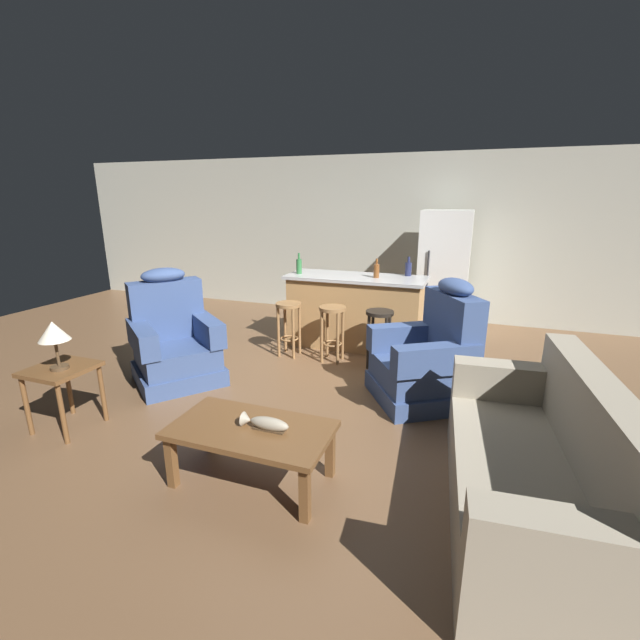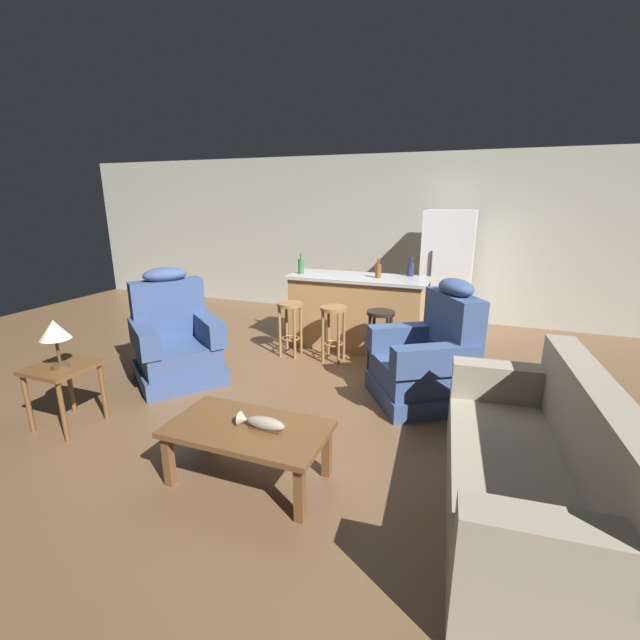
# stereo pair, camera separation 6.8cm
# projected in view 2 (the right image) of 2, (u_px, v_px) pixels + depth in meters

# --- Properties ---
(ground_plane) EXTENTS (12.00, 12.00, 0.00)m
(ground_plane) POSITION_uv_depth(u_px,v_px,m) (321.00, 385.00, 4.56)
(ground_plane) COLOR brown
(back_wall) EXTENTS (12.00, 0.05, 2.60)m
(back_wall) POSITION_uv_depth(u_px,v_px,m) (388.00, 237.00, 7.01)
(back_wall) COLOR #B2B2A3
(back_wall) RESTS_ON ground_plane
(coffee_table) EXTENTS (1.10, 0.60, 0.42)m
(coffee_table) POSITION_uv_depth(u_px,v_px,m) (248.00, 434.00, 2.93)
(coffee_table) COLOR brown
(coffee_table) RESTS_ON ground_plane
(fish_figurine) EXTENTS (0.34, 0.10, 0.10)m
(fish_figurine) POSITION_uv_depth(u_px,v_px,m) (261.00, 423.00, 2.88)
(fish_figurine) COLOR #4C3823
(fish_figurine) RESTS_ON coffee_table
(couch) EXTENTS (0.99, 1.96, 0.94)m
(couch) POSITION_uv_depth(u_px,v_px,m) (536.00, 475.00, 2.53)
(couch) COLOR #9E937F
(couch) RESTS_ON ground_plane
(recliner_near_lamp) EXTENTS (1.18, 1.18, 1.20)m
(recliner_near_lamp) POSITION_uv_depth(u_px,v_px,m) (176.00, 341.00, 4.64)
(recliner_near_lamp) COLOR #384C7A
(recliner_near_lamp) RESTS_ON ground_plane
(recliner_near_island) EXTENTS (1.16, 1.16, 1.20)m
(recliner_near_island) POSITION_uv_depth(u_px,v_px,m) (429.00, 359.00, 4.12)
(recliner_near_island) COLOR #384C7A
(recliner_near_island) RESTS_ON ground_plane
(end_table) EXTENTS (0.48, 0.48, 0.56)m
(end_table) POSITION_uv_depth(u_px,v_px,m) (63.00, 376.00, 3.63)
(end_table) COLOR brown
(end_table) RESTS_ON ground_plane
(table_lamp) EXTENTS (0.24, 0.24, 0.41)m
(table_lamp) POSITION_uv_depth(u_px,v_px,m) (55.00, 332.00, 3.48)
(table_lamp) COLOR #4C3823
(table_lamp) RESTS_ON end_table
(kitchen_island) EXTENTS (1.80, 0.70, 0.95)m
(kitchen_island) POSITION_uv_depth(u_px,v_px,m) (357.00, 311.00, 5.65)
(kitchen_island) COLOR #AD7F4C
(kitchen_island) RESTS_ON ground_plane
(bar_stool_left) EXTENTS (0.32, 0.32, 0.68)m
(bar_stool_left) POSITION_uv_depth(u_px,v_px,m) (290.00, 319.00, 5.31)
(bar_stool_left) COLOR olive
(bar_stool_left) RESTS_ON ground_plane
(bar_stool_middle) EXTENTS (0.32, 0.32, 0.68)m
(bar_stool_middle) POSITION_uv_depth(u_px,v_px,m) (334.00, 324.00, 5.12)
(bar_stool_middle) COLOR olive
(bar_stool_middle) RESTS_ON ground_plane
(bar_stool_right) EXTENTS (0.32, 0.32, 0.68)m
(bar_stool_right) POSITION_uv_depth(u_px,v_px,m) (380.00, 329.00, 4.92)
(bar_stool_right) COLOR black
(bar_stool_right) RESTS_ON ground_plane
(refrigerator) EXTENTS (0.70, 0.69, 1.76)m
(refrigerator) POSITION_uv_depth(u_px,v_px,m) (447.00, 272.00, 6.27)
(refrigerator) COLOR white
(refrigerator) RESTS_ON ground_plane
(bottle_tall_green) EXTENTS (0.07, 0.07, 0.24)m
(bottle_tall_green) POSITION_uv_depth(u_px,v_px,m) (378.00, 271.00, 5.37)
(bottle_tall_green) COLOR brown
(bottle_tall_green) RESTS_ON kitchen_island
(bottle_short_amber) EXTENTS (0.07, 0.07, 0.27)m
(bottle_short_amber) POSITION_uv_depth(u_px,v_px,m) (301.00, 266.00, 5.68)
(bottle_short_amber) COLOR #2D6B38
(bottle_short_amber) RESTS_ON kitchen_island
(bottle_wine_dark) EXTENTS (0.08, 0.08, 0.25)m
(bottle_wine_dark) POSITION_uv_depth(u_px,v_px,m) (410.00, 269.00, 5.50)
(bottle_wine_dark) COLOR #23284C
(bottle_wine_dark) RESTS_ON kitchen_island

